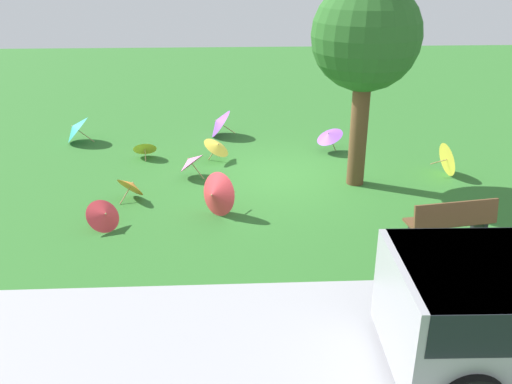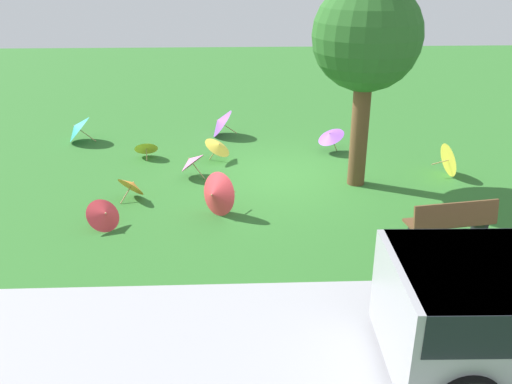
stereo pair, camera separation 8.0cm
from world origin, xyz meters
name	(u,v)px [view 2 (the right image)]	position (x,y,z in m)	size (l,w,h in m)	color
ground	(290,177)	(0.00, 0.00, 0.00)	(40.00, 40.00, 0.00)	#2D6B28
road_strip	(341,372)	(0.00, 6.66, 0.00)	(40.00, 4.20, 0.01)	#9E9EA3
park_bench	(451,222)	(-2.56, 3.43, 0.47)	(1.65, 0.72, 0.90)	brown
shade_tree	(367,39)	(-1.48, 0.44, 3.26)	(2.32, 2.32, 4.48)	brown
parasol_red_0	(104,214)	(3.83, 2.52, 0.31)	(0.85, 0.85, 0.62)	tan
parasol_purple_0	(330,135)	(-1.23, -1.73, 0.48)	(0.95, 0.96, 0.71)	tan
parasol_purple_1	(220,122)	(1.73, -3.30, 0.42)	(0.83, 0.91, 0.85)	tan
parasol_red_1	(215,194)	(1.71, 2.00, 0.46)	(0.89, 0.90, 0.92)	tan
parasol_yellow_0	(451,159)	(-3.83, 0.05, 0.42)	(0.68, 0.84, 0.83)	tan
parasol_teal_2	(77,128)	(5.72, -2.89, 0.43)	(0.87, 0.93, 0.83)	tan
parasol_yellow_1	(218,146)	(1.72, -1.18, 0.41)	(0.87, 0.89, 0.65)	tan
parasol_yellow_2	(146,147)	(3.61, -1.53, 0.28)	(0.66, 0.57, 0.53)	tan
parasol_pink_1	(191,161)	(2.34, -0.10, 0.41)	(0.82, 0.86, 0.68)	tan
parasol_orange_3	(132,185)	(3.53, 1.10, 0.33)	(0.81, 0.80, 0.60)	tan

